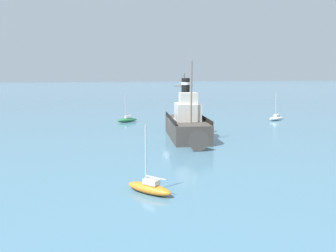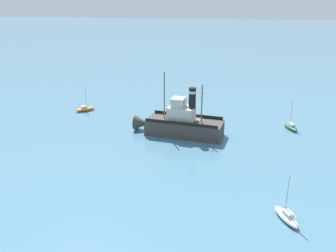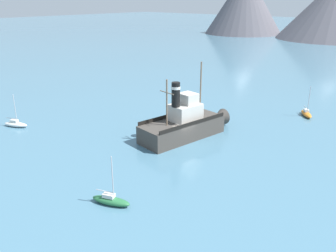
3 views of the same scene
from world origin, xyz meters
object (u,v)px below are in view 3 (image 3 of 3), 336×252
old_tugboat (186,124)px  sailboat_orange (306,113)px  sailboat_green (111,200)px  sailboat_white (16,124)px

old_tugboat → sailboat_orange: bearing=64.8°
sailboat_green → sailboat_orange: size_ratio=1.00×
sailboat_green → sailboat_orange: same height
sailboat_orange → old_tugboat: bearing=-115.2°
old_tugboat → sailboat_green: 18.57m
sailboat_green → sailboat_orange: bearing=83.9°
sailboat_green → sailboat_white: (-26.44, 4.55, 0.00)m
sailboat_orange → sailboat_green: bearing=-96.1°
sailboat_green → old_tugboat: bearing=106.4°
old_tugboat → sailboat_orange: old_tugboat is taller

